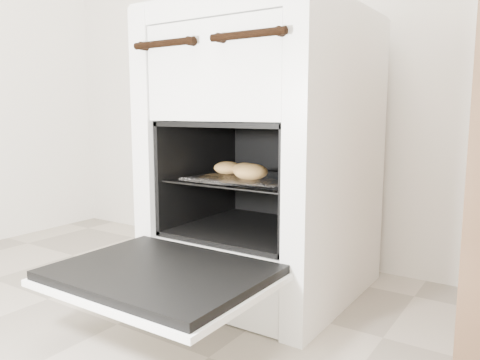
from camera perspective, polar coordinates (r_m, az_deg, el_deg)
name	(u,v)px	position (r m, az deg, el deg)	size (l,w,h in m)	color
stove	(264,160)	(1.57, 2.98, 2.46)	(0.60, 0.67, 0.92)	white
oven_door	(161,276)	(1.22, -9.62, -11.41)	(0.54, 0.42, 0.04)	black
oven_rack	(254,179)	(1.52, 1.68, 0.12)	(0.44, 0.42, 0.01)	black
foil_sheet	(250,178)	(1.50, 1.28, 0.26)	(0.34, 0.30, 0.01)	white
baked_rolls	(242,170)	(1.49, 0.27, 1.24)	(0.27, 0.20, 0.05)	tan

